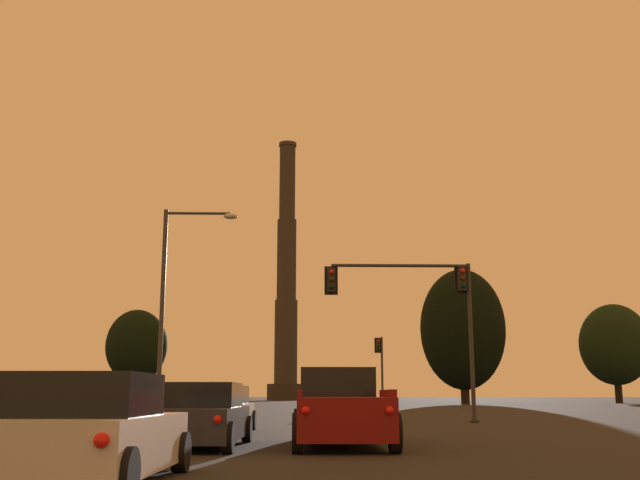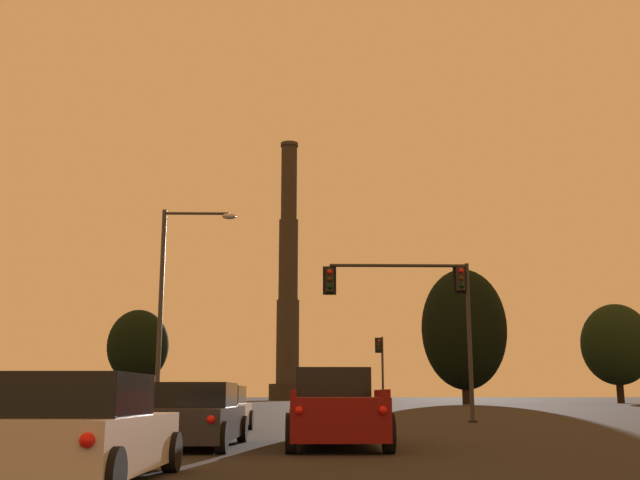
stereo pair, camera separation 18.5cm
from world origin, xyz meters
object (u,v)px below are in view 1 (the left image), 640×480
at_px(sedan_left_lane_second, 200,417).
at_px(traffic_light_far_right, 380,361).
at_px(smokestack, 286,295).
at_px(sedan_left_lane_front, 219,411).
at_px(street_lamp, 174,290).
at_px(hatchback_left_lane_third, 93,433).
at_px(traffic_light_overhead_right, 422,299).
at_px(pickup_truck_center_lane_second, 340,410).

distance_m(sedan_left_lane_second, traffic_light_far_right, 45.36).
xyz_separation_m(sedan_left_lane_second, smokestack, (-0.51, 129.20, 19.61)).
bearing_deg(sedan_left_lane_second, traffic_light_far_right, 80.45).
bearing_deg(sedan_left_lane_second, smokestack, 91.93).
xyz_separation_m(sedan_left_lane_front, street_lamp, (-2.95, 8.33, 4.91)).
height_order(hatchback_left_lane_third, street_lamp, street_lamp).
distance_m(sedan_left_lane_second, street_lamp, 15.97).
bearing_deg(street_lamp, smokestack, 88.64).
distance_m(street_lamp, smokestack, 115.32).
bearing_deg(sedan_left_lane_second, street_lamp, 103.94).
bearing_deg(traffic_light_overhead_right, sedan_left_lane_second, -117.41).
distance_m(traffic_light_overhead_right, street_lamp, 10.74).
distance_m(sedan_left_lane_second, sedan_left_lane_front, 6.53).
height_order(pickup_truck_center_lane_second, traffic_light_overhead_right, traffic_light_overhead_right).
relative_size(sedan_left_lane_second, traffic_light_overhead_right, 0.71).
bearing_deg(traffic_light_far_right, street_lamp, -112.21).
distance_m(hatchback_left_lane_third, smokestack, 137.80).
bearing_deg(smokestack, pickup_truck_center_lane_second, -88.35).
distance_m(sedan_left_lane_second, smokestack, 130.69).
bearing_deg(sedan_left_lane_second, sedan_left_lane_front, 94.11).
distance_m(sedan_left_lane_front, street_lamp, 10.11).
relative_size(sedan_left_lane_front, street_lamp, 0.52).
height_order(traffic_light_far_right, street_lamp, street_lamp).
bearing_deg(pickup_truck_center_lane_second, smokestack, 91.70).
height_order(traffic_light_overhead_right, traffic_light_far_right, traffic_light_overhead_right).
distance_m(pickup_truck_center_lane_second, sedan_left_lane_front, 6.89).
relative_size(sedan_left_lane_second, pickup_truck_center_lane_second, 0.86).
height_order(sedan_left_lane_front, hatchback_left_lane_third, hatchback_left_lane_third).
relative_size(hatchback_left_lane_third, traffic_light_overhead_right, 0.62).
distance_m(sedan_left_lane_front, smokestack, 124.24).
bearing_deg(smokestack, sedan_left_lane_front, -89.89).
xyz_separation_m(pickup_truck_center_lane_second, traffic_light_far_right, (5.64, 43.80, 3.00)).
bearing_deg(traffic_light_far_right, traffic_light_overhead_right, -92.54).
relative_size(pickup_truck_center_lane_second, sedan_left_lane_front, 1.16).
bearing_deg(traffic_light_far_right, hatchback_left_lane_third, -100.22).
bearing_deg(traffic_light_overhead_right, street_lamp, 177.96).
distance_m(sedan_left_lane_second, traffic_light_overhead_right, 16.91).
height_order(traffic_light_overhead_right, street_lamp, street_lamp).
xyz_separation_m(pickup_truck_center_lane_second, hatchback_left_lane_third, (-3.66, -7.77, -0.14)).
relative_size(sedan_left_lane_second, smokestack, 0.09).
distance_m(pickup_truck_center_lane_second, traffic_light_far_right, 44.27).
relative_size(pickup_truck_center_lane_second, traffic_light_overhead_right, 0.82).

